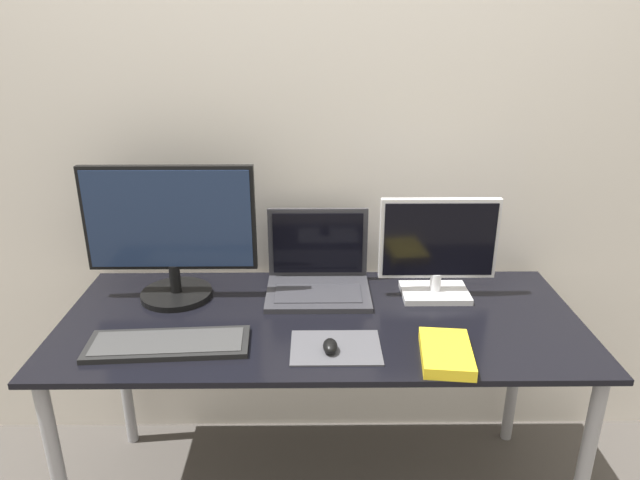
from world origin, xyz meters
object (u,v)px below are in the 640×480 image
(keyboard, at_px, (168,344))
(book, at_px, (446,353))
(monitor_left, at_px, (171,232))
(monitor_right, at_px, (438,249))
(laptop, at_px, (318,272))
(mouse, at_px, (330,346))

(keyboard, relative_size, book, 2.02)
(book, bearing_deg, monitor_left, 155.02)
(monitor_right, bearing_deg, monitor_left, -180.00)
(laptop, height_order, mouse, laptop)
(mouse, bearing_deg, laptop, 94.39)
(monitor_right, relative_size, book, 1.68)
(monitor_left, distance_m, monitor_right, 0.87)
(keyboard, height_order, mouse, mouse)
(laptop, bearing_deg, monitor_right, -7.38)
(laptop, height_order, keyboard, laptop)
(laptop, height_order, book, laptop)
(monitor_left, relative_size, laptop, 1.58)
(laptop, bearing_deg, keyboard, -139.49)
(keyboard, bearing_deg, laptop, 40.51)
(mouse, xyz_separation_m, book, (0.32, -0.03, -0.00))
(monitor_left, relative_size, keyboard, 1.18)
(monitor_right, relative_size, keyboard, 0.83)
(mouse, height_order, book, mouse)
(monitor_right, height_order, mouse, monitor_right)
(monitor_right, distance_m, mouse, 0.53)
(keyboard, bearing_deg, mouse, -4.57)
(monitor_left, height_order, monitor_right, monitor_left)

